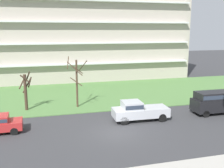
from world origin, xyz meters
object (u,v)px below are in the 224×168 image
Objects in this scene: tree_left at (77,80)px; pickup_silver_center_right at (138,110)px; van_black_center_left at (217,101)px; tree_far_left at (26,90)px.

tree_left is 1.05× the size of pickup_silver_center_right.
van_black_center_left reaches higher than pickup_silver_center_right.
tree_left reaches higher than van_black_center_left.
van_black_center_left is at bearing -17.59° from tree_far_left.
pickup_silver_center_right is (5.16, -5.84, -2.14)m from tree_left.
pickup_silver_center_right is (-8.77, 0.01, -0.38)m from van_black_center_left.
tree_left is at bearing -21.90° from van_black_center_left.
tree_far_left is at bearing 176.87° from tree_left.
tree_left reaches higher than tree_far_left.
tree_left reaches higher than pickup_silver_center_right.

